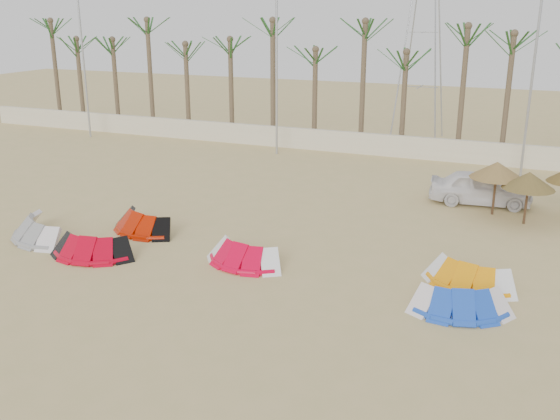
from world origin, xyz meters
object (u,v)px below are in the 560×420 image
at_px(kite_red_left, 146,220).
at_px(car, 481,188).
at_px(parasol_left, 497,170).
at_px(kite_red_right, 246,252).
at_px(parasol_mid, 529,181).
at_px(kite_orange, 469,272).
at_px(kite_blue, 463,298).
at_px(kite_grey, 43,226).
at_px(kite_red_mid, 96,244).

bearing_deg(kite_red_left, car, 36.10).
distance_m(parasol_left, car, 1.92).
distance_m(kite_red_right, parasol_mid, 12.04).
xyz_separation_m(parasol_left, parasol_mid, (1.30, -0.81, -0.12)).
distance_m(parasol_left, parasol_mid, 1.54).
bearing_deg(kite_red_right, kite_red_left, 163.61).
relative_size(kite_orange, kite_blue, 1.01).
xyz_separation_m(kite_orange, kite_blue, (0.03, -2.03, -0.00)).
bearing_deg(parasol_left, kite_orange, -90.88).
xyz_separation_m(kite_blue, car, (-0.58, 11.14, 0.35)).
distance_m(kite_red_left, car, 14.83).
bearing_deg(parasol_left, kite_grey, -149.02).
bearing_deg(kite_orange, kite_red_left, 178.31).
bearing_deg(parasol_left, car, 116.59).
height_order(kite_grey, kite_blue, same).
xyz_separation_m(kite_red_left, parasol_left, (12.64, 7.40, 1.55)).
bearing_deg(kite_red_mid, parasol_left, 39.04).
xyz_separation_m(kite_orange, car, (-0.55, 9.10, 0.35)).
xyz_separation_m(kite_orange, parasol_mid, (1.42, 6.96, 1.43)).
relative_size(parasol_left, car, 0.52).
bearing_deg(kite_grey, parasol_left, 30.98).
xyz_separation_m(kite_grey, kite_orange, (15.79, 1.78, -0.00)).
bearing_deg(kite_red_mid, kite_grey, 166.08).
distance_m(kite_red_mid, kite_red_right, 5.45).
distance_m(kite_red_left, parasol_left, 14.73).
relative_size(kite_grey, parasol_mid, 1.73).
bearing_deg(kite_red_mid, kite_red_right, 15.04).
bearing_deg(kite_blue, car, 92.96).
bearing_deg(parasol_mid, kite_red_left, -154.71).
bearing_deg(kite_blue, kite_red_right, 173.17).
relative_size(kite_grey, kite_orange, 1.19).
bearing_deg(kite_blue, kite_grey, 179.07).
distance_m(kite_red_mid, parasol_left, 16.48).
bearing_deg(kite_red_right, car, 56.38).
relative_size(kite_red_left, car, 0.75).
bearing_deg(kite_red_right, parasol_left, 50.01).
bearing_deg(kite_red_mid, kite_orange, 11.48).
distance_m(kite_orange, kite_blue, 2.03).
bearing_deg(kite_red_mid, kite_blue, 2.39).
relative_size(kite_red_right, car, 0.70).
xyz_separation_m(kite_grey, kite_red_mid, (3.17, -0.78, -0.00)).
height_order(kite_red_left, kite_orange, same).
distance_m(kite_red_mid, car, 16.79).
relative_size(kite_red_mid, car, 0.72).
bearing_deg(kite_grey, parasol_mid, 26.92).
height_order(kite_grey, kite_red_mid, same).
distance_m(kite_red_left, kite_blue, 12.78).
bearing_deg(parasol_mid, kite_red_right, -137.29).
bearing_deg(kite_orange, car, 93.44).
distance_m(kite_red_mid, kite_orange, 12.88).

